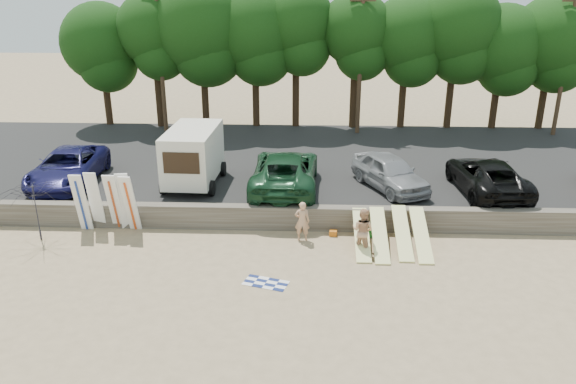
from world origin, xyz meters
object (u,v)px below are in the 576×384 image
at_px(car_1, 285,171).
at_px(beachgoer_b, 363,230).
at_px(box_trailer, 193,154).
at_px(beachgoer_a, 302,221).
at_px(car_0, 68,167).
at_px(cooler, 371,233).
at_px(car_2, 390,172).
at_px(beach_umbrella, 38,212).
at_px(car_3, 487,176).

height_order(car_1, beachgoer_b, car_1).
xyz_separation_m(box_trailer, beachgoer_a, (5.07, -4.30, -1.37)).
distance_m(box_trailer, car_0, 5.94).
bearing_deg(beachgoer_a, car_0, -19.80).
xyz_separation_m(car_1, cooler, (3.60, -3.46, -1.40)).
xyz_separation_m(car_1, beachgoer_a, (0.85, -3.91, -0.75)).
distance_m(car_2, beach_umbrella, 14.87).
height_order(car_2, beach_umbrella, beach_umbrella).
bearing_deg(beach_umbrella, car_0, 98.52).
bearing_deg(cooler, beach_umbrella, -170.07).
bearing_deg(car_0, car_2, -3.73).
distance_m(car_0, car_2, 14.86).
bearing_deg(beach_umbrella, box_trailer, 42.11).
height_order(box_trailer, beachgoer_a, box_trailer).
xyz_separation_m(car_3, cooler, (-5.40, -3.38, -1.31)).
distance_m(car_0, beachgoer_b, 14.23).
bearing_deg(car_3, car_1, -4.03).
bearing_deg(beachgoer_b, beach_umbrella, 27.09).
relative_size(beachgoer_b, beach_umbrella, 0.66).
height_order(car_1, beachgoer_a, car_1).
bearing_deg(car_3, box_trailer, -5.55).
relative_size(car_2, beachgoer_a, 2.82).
height_order(box_trailer, beachgoer_b, box_trailer).
bearing_deg(beach_umbrella, car_2, 17.71).
distance_m(car_2, beachgoer_b, 5.33).
bearing_deg(beachgoer_a, car_1, -76.46).
relative_size(car_3, beach_umbrella, 2.08).
distance_m(car_0, beach_umbrella, 4.70).
xyz_separation_m(car_2, beachgoer_b, (-1.62, -5.05, -0.60)).
xyz_separation_m(car_0, cooler, (13.72, -3.79, -1.33)).
bearing_deg(cooler, beachgoer_a, -164.60).
relative_size(car_1, car_2, 1.35).
height_order(car_3, beach_umbrella, beach_umbrella).
bearing_deg(car_1, car_2, -176.20).
xyz_separation_m(car_1, car_3, (9.01, -0.08, -0.09)).
height_order(car_1, car_3, car_1).
bearing_deg(car_1, beachgoer_b, 124.11).
relative_size(car_2, beachgoer_b, 2.60).
bearing_deg(cooler, car_3, 38.25).
distance_m(car_2, cooler, 4.07).
bearing_deg(car_1, car_0, -0.61).
height_order(car_1, cooler, car_1).
bearing_deg(car_3, beach_umbrella, 9.40).
bearing_deg(beach_umbrella, car_1, 24.58).
bearing_deg(cooler, box_trailer, 160.01).
distance_m(car_0, car_3, 19.13).
distance_m(car_1, beach_umbrella, 10.37).
xyz_separation_m(car_0, car_2, (14.86, -0.12, -0.01)).
height_order(box_trailer, car_1, box_trailer).
xyz_separation_m(car_2, car_3, (4.27, -0.29, -0.01)).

